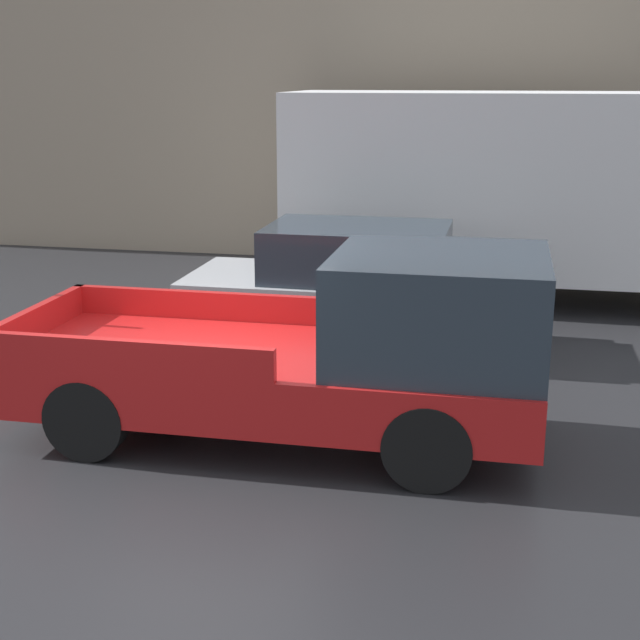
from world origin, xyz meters
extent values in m
plane|color=#232326|center=(0.00, 0.00, 0.00)|extent=(60.00, 60.00, 0.00)
cube|color=gray|center=(0.00, 9.78, 2.64)|extent=(28.00, 0.15, 5.28)
cube|color=red|center=(0.75, 0.37, 0.66)|extent=(5.38, 2.09, 0.58)
cube|color=#28333D|center=(2.42, 0.37, 1.48)|extent=(2.04, 1.96, 1.06)
cube|color=red|center=(-0.46, 1.37, 1.11)|extent=(2.96, 0.10, 0.32)
cube|color=red|center=(-0.46, -0.62, 1.11)|extent=(2.96, 0.10, 0.32)
cube|color=red|center=(-1.89, 0.37, 1.11)|extent=(0.10, 2.09, 0.32)
cylinder|color=black|center=(2.42, 1.30, 0.41)|extent=(0.83, 0.26, 0.83)
cylinder|color=black|center=(2.42, -0.55, 0.41)|extent=(0.83, 0.26, 0.83)
cylinder|color=black|center=(-0.92, 1.30, 0.41)|extent=(0.83, 0.26, 0.83)
cylinder|color=black|center=(-0.92, -0.55, 0.41)|extent=(0.83, 0.26, 0.83)
cube|color=#B7BABF|center=(0.90, 3.83, 0.64)|extent=(4.47, 1.96, 0.64)
cube|color=#28333D|center=(1.04, 3.83, 1.32)|extent=(2.46, 1.72, 0.72)
cylinder|color=black|center=(2.29, 4.71, 0.38)|extent=(0.76, 0.22, 0.76)
cylinder|color=black|center=(2.29, 2.95, 0.38)|extent=(0.76, 0.22, 0.76)
cylinder|color=black|center=(-0.48, 4.71, 0.38)|extent=(0.76, 0.22, 0.76)
cylinder|color=black|center=(-0.48, 2.95, 0.38)|extent=(0.76, 0.22, 0.76)
cube|color=white|center=(2.41, 7.05, 1.94)|extent=(6.03, 2.49, 2.93)
cylinder|color=black|center=(1.18, 8.16, 0.50)|extent=(1.00, 0.30, 1.00)
cylinder|color=black|center=(1.18, 5.94, 0.50)|extent=(1.00, 0.30, 1.00)
cube|color=#194CB2|center=(2.65, 9.45, 0.57)|extent=(0.45, 0.40, 1.13)
camera|label=1|loc=(2.99, -8.06, 3.66)|focal=50.00mm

